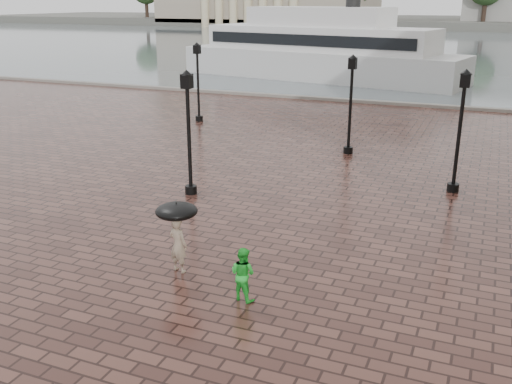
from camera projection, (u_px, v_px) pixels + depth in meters
harbour_water at (472, 45)px, 90.86m from camera, size 240.00×240.00×0.00m
quay_edge at (427, 107)px, 38.34m from camera, size 80.00×0.60×0.30m
far_shore at (485, 23)px, 150.05m from camera, size 300.00×60.00×2.00m
street_lamps at (357, 106)px, 25.57m from camera, size 21.44×14.44×4.40m
adult_pedestrian at (178, 245)px, 14.95m from camera, size 0.61×0.47×1.51m
child_pedestrian at (243, 274)px, 13.57m from camera, size 0.74×0.64×1.34m
ferry_near at (319, 50)px, 51.22m from camera, size 26.72×11.26×8.53m
umbrella at (177, 211)px, 14.64m from camera, size 1.10×1.10×1.09m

